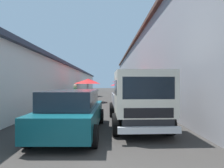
% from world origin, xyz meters
% --- Properties ---
extents(ground, '(90.00, 90.00, 0.00)m').
position_xyz_m(ground, '(13.50, 0.00, 0.00)').
color(ground, '#33302D').
extents(building_left_whitewash, '(49.80, 7.50, 3.59)m').
position_xyz_m(building_left_whitewash, '(15.75, 6.93, 1.80)').
color(building_left_whitewash, silver).
rests_on(building_left_whitewash, ground).
extents(building_right_concrete, '(49.80, 7.50, 6.41)m').
position_xyz_m(building_right_concrete, '(15.75, -6.93, 3.22)').
color(building_right_concrete, gray).
rests_on(building_right_concrete, ground).
extents(fruit_stall_far_left, '(2.14, 2.14, 2.08)m').
position_xyz_m(fruit_stall_far_left, '(8.08, -1.63, 1.55)').
color(fruit_stall_far_left, '#9E9EA3').
rests_on(fruit_stall_far_left, ground).
extents(fruit_stall_far_right, '(2.70, 2.70, 2.20)m').
position_xyz_m(fruit_stall_far_right, '(11.93, -2.10, 1.66)').
color(fruit_stall_far_right, '#9E9EA3').
rests_on(fruit_stall_far_right, ground).
extents(fruit_stall_near_right, '(2.33, 2.33, 2.12)m').
position_xyz_m(fruit_stall_near_right, '(12.86, 1.41, 1.56)').
color(fruit_stall_near_right, '#9E9EA3').
rests_on(fruit_stall_near_right, ground).
extents(fruit_stall_mid_lane, '(2.43, 2.43, 2.35)m').
position_xyz_m(fruit_stall_mid_lane, '(19.67, 2.10, 1.80)').
color(fruit_stall_mid_lane, '#9E9EA3').
rests_on(fruit_stall_mid_lane, ground).
extents(hatchback_car, '(3.95, 2.00, 1.45)m').
position_xyz_m(hatchback_car, '(3.56, 0.74, 0.74)').
color(hatchback_car, '#0F4C56').
rests_on(hatchback_car, ground).
extents(delivery_truck, '(4.95, 2.03, 2.08)m').
position_xyz_m(delivery_truck, '(3.91, -1.56, 1.04)').
color(delivery_truck, black).
rests_on(delivery_truck, ground).
extents(vendor_by_crates, '(0.63, 0.31, 1.63)m').
position_xyz_m(vendor_by_crates, '(8.37, 1.59, 0.94)').
color(vendor_by_crates, '#665B4C').
rests_on(vendor_by_crates, ground).
extents(parked_scooter, '(1.69, 0.32, 1.14)m').
position_xyz_m(parked_scooter, '(10.97, 1.42, 0.45)').
color(parked_scooter, black).
rests_on(parked_scooter, ground).
extents(plastic_stool, '(0.30, 0.30, 0.43)m').
position_xyz_m(plastic_stool, '(5.45, 2.33, 0.33)').
color(plastic_stool, red).
rests_on(plastic_stool, ground).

